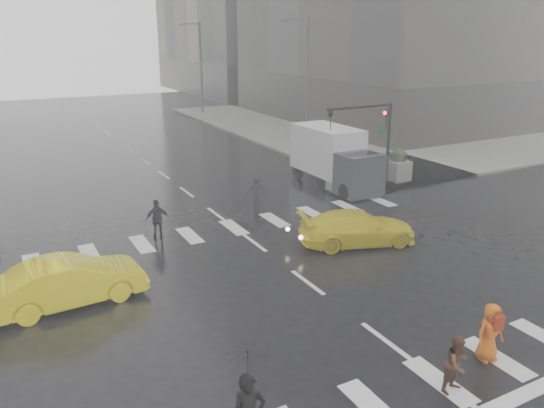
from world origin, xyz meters
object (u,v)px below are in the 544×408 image
pedestrian_orange (490,332)px  box_truck (335,156)px  pedestrian_brown (457,364)px  traffic_signal_pole (374,129)px  taxi_mid (70,281)px

pedestrian_orange → box_truck: (5.77, 15.19, 0.88)m
pedestrian_orange → pedestrian_brown: bearing=-155.6°
pedestrian_orange → box_truck: bearing=76.7°
pedestrian_orange → traffic_signal_pole: bearing=69.9°
pedestrian_brown → pedestrian_orange: pedestrian_orange is taller
traffic_signal_pole → pedestrian_brown: bearing=-121.8°
pedestrian_brown → taxi_mid: 11.27m
taxi_mid → traffic_signal_pole: bearing=-74.4°
pedestrian_brown → pedestrian_orange: bearing=8.6°
pedestrian_brown → traffic_signal_pole: bearing=49.9°
traffic_signal_pole → pedestrian_orange: size_ratio=2.88×
traffic_signal_pole → pedestrian_orange: 15.89m
taxi_mid → box_truck: 16.30m
pedestrian_brown → pedestrian_orange: 1.76m
traffic_signal_pole → box_truck: traffic_signal_pole is taller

